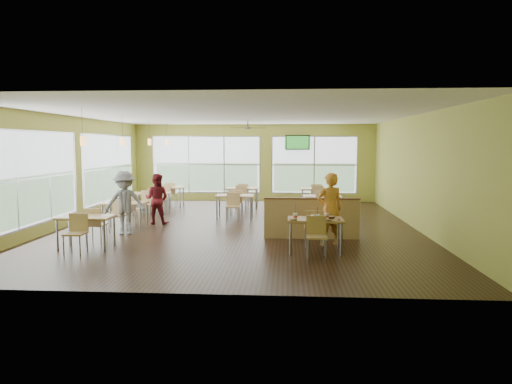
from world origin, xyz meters
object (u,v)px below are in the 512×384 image
main_table (315,224)px  food_basket (331,217)px  half_wall_divider (312,218)px  man_plaid (330,209)px

main_table → food_basket: bearing=7.9°
food_basket → half_wall_divider: bearing=103.6°
man_plaid → food_basket: size_ratio=8.04×
half_wall_divider → food_basket: (0.34, -1.40, 0.25)m
main_table → half_wall_divider: half_wall_divider is taller
main_table → food_basket: (0.34, 0.05, 0.15)m
main_table → half_wall_divider: bearing=90.0°
half_wall_divider → man_plaid: (0.37, -0.77, 0.34)m
man_plaid → food_basket: man_plaid is taller
main_table → food_basket: main_table is taller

